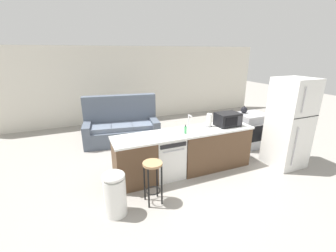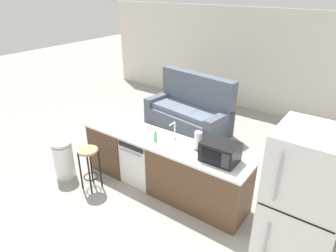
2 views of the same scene
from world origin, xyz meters
name	(u,v)px [view 2 (image 2 of 2)]	position (x,y,z in m)	size (l,w,h in m)	color
ground_plane	(155,184)	(0.00, 0.00, 0.00)	(24.00, 24.00, 0.00)	gray
wall_back	(267,63)	(0.30, 4.20, 1.30)	(10.00, 0.06, 2.60)	silver
kitchen_counter	(167,168)	(0.24, 0.00, 0.42)	(2.94, 0.66, 0.90)	brown
dishwasher	(143,158)	(-0.25, 0.00, 0.42)	(0.58, 0.61, 0.84)	white
stove_range	(313,198)	(2.35, 0.55, 0.45)	(0.76, 0.68, 0.90)	#A8AAB2
refrigerator	(299,215)	(2.35, -0.55, 0.96)	(0.72, 0.73, 1.92)	white
microwave	(220,152)	(1.15, 0.00, 1.04)	(0.50, 0.37, 0.28)	black
sink_faucet	(174,132)	(0.29, 0.14, 1.03)	(0.07, 0.18, 0.30)	silver
paper_towel_roll	(198,141)	(0.75, 0.09, 1.04)	(0.14, 0.14, 0.28)	#4C4C51
soap_bottle	(155,137)	(0.09, -0.09, 0.97)	(0.06, 0.06, 0.18)	#4CB266
kettle	(311,157)	(2.18, 0.68, 0.99)	(0.21, 0.17, 0.19)	black
bar_stool	(89,160)	(-0.80, -0.70, 0.54)	(0.32, 0.32, 0.74)	tan
trash_bin	(63,158)	(-1.43, -0.76, 0.38)	(0.35, 0.35, 0.74)	white
couch	(190,112)	(-0.71, 2.24, 0.39)	(2.11, 1.18, 1.27)	#515B6B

